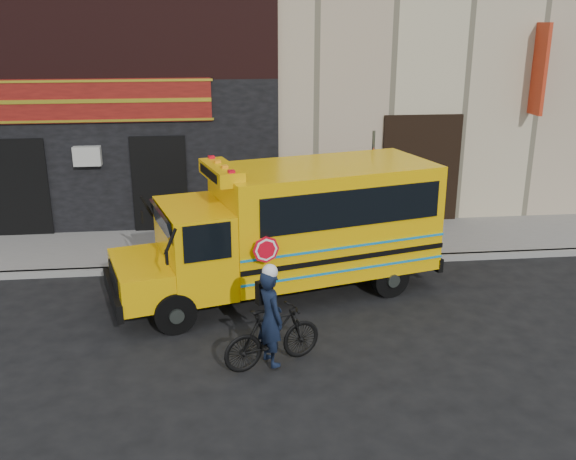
{
  "coord_description": "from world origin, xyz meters",
  "views": [
    {
      "loc": [
        -1.66,
        -11.58,
        5.62
      ],
      "look_at": [
        -0.14,
        1.85,
        1.17
      ],
      "focal_mm": 40.0,
      "sensor_mm": 36.0,
      "label": 1
    }
  ],
  "objects_px": {
    "school_bus": "(296,225)",
    "sign_pole": "(372,190)",
    "cyclist": "(270,320)",
    "bicycle": "(273,336)"
  },
  "relations": [
    {
      "from": "sign_pole",
      "to": "bicycle",
      "type": "relative_size",
      "value": 1.76
    },
    {
      "from": "school_bus",
      "to": "cyclist",
      "type": "relative_size",
      "value": 4.28
    },
    {
      "from": "sign_pole",
      "to": "cyclist",
      "type": "relative_size",
      "value": 1.87
    },
    {
      "from": "cyclist",
      "to": "school_bus",
      "type": "bearing_deg",
      "value": -39.37
    },
    {
      "from": "cyclist",
      "to": "sign_pole",
      "type": "bearing_deg",
      "value": -54.81
    },
    {
      "from": "sign_pole",
      "to": "cyclist",
      "type": "height_order",
      "value": "sign_pole"
    },
    {
      "from": "sign_pole",
      "to": "school_bus",
      "type": "bearing_deg",
      "value": -137.74
    },
    {
      "from": "sign_pole",
      "to": "bicycle",
      "type": "distance_m",
      "value": 5.81
    },
    {
      "from": "school_bus",
      "to": "cyclist",
      "type": "height_order",
      "value": "school_bus"
    },
    {
      "from": "school_bus",
      "to": "sign_pole",
      "type": "relative_size",
      "value": 2.29
    }
  ]
}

